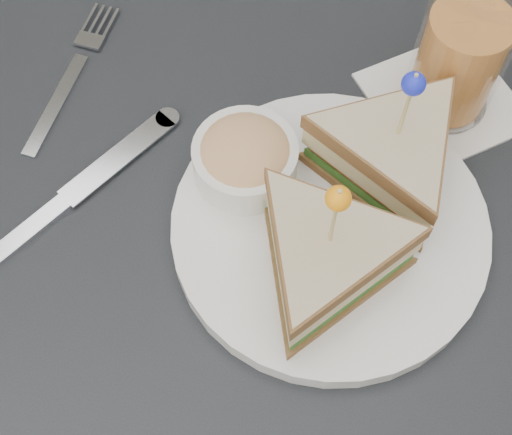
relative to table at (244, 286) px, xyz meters
The scene contains 6 objects.
ground_plane 0.67m from the table, ahead, with size 3.50×3.50×0.00m, color #3F3833.
table is the anchor object (origin of this frame).
plate_meal 0.15m from the table, 24.80° to the left, with size 0.34×0.34×0.16m.
cutlery_fork 0.27m from the table, 139.66° to the left, with size 0.05×0.19×0.01m.
cutlery_knife 0.18m from the table, 168.67° to the left, with size 0.15×0.20×0.01m.
drink_set 0.29m from the table, 49.07° to the left, with size 0.18×0.18×0.16m.
Camera 1 is at (0.05, -0.25, 1.31)m, focal length 50.00 mm.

